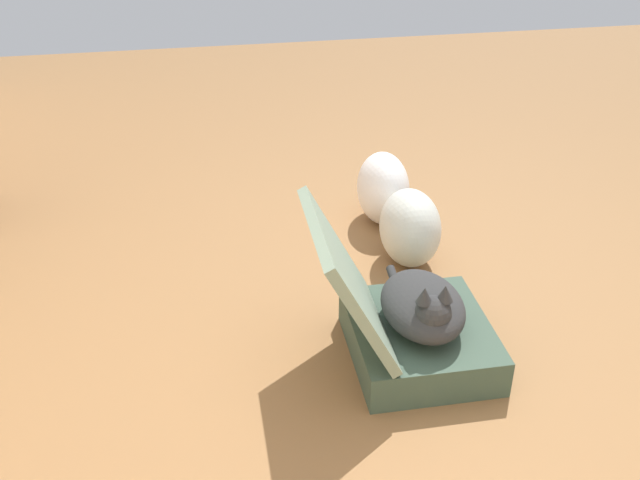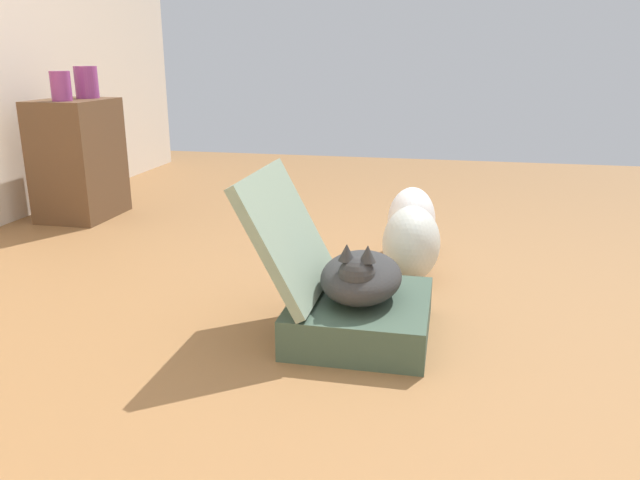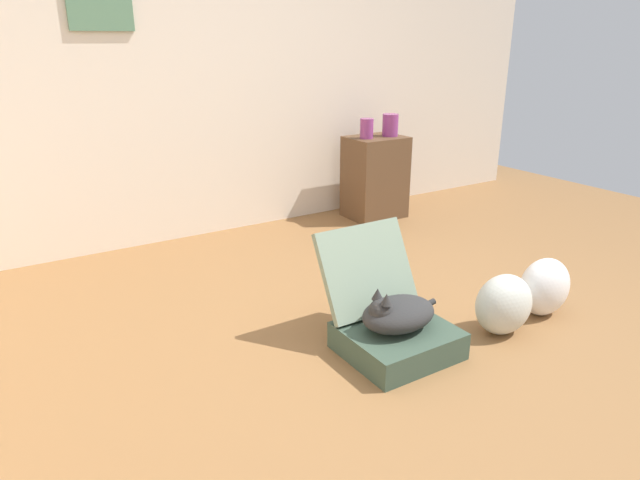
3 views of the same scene
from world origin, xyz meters
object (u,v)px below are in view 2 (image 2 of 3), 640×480
(plastic_bag_white, at_px, (411,243))
(plastic_bag_clear, at_px, (411,221))
(cat, at_px, (361,276))
(side_table, at_px, (78,159))
(vase_tall, at_px, (61,86))
(suitcase_base, at_px, (360,316))
(vase_short, at_px, (86,82))

(plastic_bag_white, height_order, plastic_bag_clear, plastic_bag_clear)
(plastic_bag_white, bearing_deg, cat, 168.00)
(side_table, bearing_deg, cat, -124.66)
(cat, distance_m, vase_tall, 2.31)
(cat, bearing_deg, suitcase_base, -2.25)
(vase_tall, bearing_deg, plastic_bag_white, -105.90)
(vase_short, bearing_deg, side_table, 164.95)
(suitcase_base, xyz_separation_m, plastic_bag_white, (0.61, -0.13, 0.09))
(plastic_bag_white, height_order, vase_short, vase_short)
(plastic_bag_white, xyz_separation_m, vase_short, (0.82, 2.01, 0.63))
(vase_tall, bearing_deg, vase_short, -2.67)
(cat, xyz_separation_m, vase_short, (1.44, 1.88, 0.57))
(cat, relative_size, vase_short, 2.56)
(suitcase_base, height_order, vase_short, vase_short)
(cat, height_order, plastic_bag_clear, cat)
(side_table, bearing_deg, suitcase_base, -124.43)
(plastic_bag_white, distance_m, vase_short, 2.26)
(plastic_bag_white, bearing_deg, vase_short, 67.89)
(vase_tall, xyz_separation_m, vase_short, (0.24, -0.01, 0.01))
(cat, relative_size, side_table, 0.67)
(vase_tall, bearing_deg, cat, -122.43)
(vase_short, bearing_deg, cat, -127.51)
(side_table, distance_m, vase_short, 0.46)
(vase_tall, bearing_deg, plastic_bag_clear, -95.97)
(vase_short, bearing_deg, plastic_bag_white, -112.11)
(plastic_bag_white, bearing_deg, plastic_bag_clear, 3.83)
(suitcase_base, xyz_separation_m, side_table, (1.31, 1.91, 0.28))
(plastic_bag_clear, distance_m, vase_tall, 2.10)
(cat, distance_m, vase_short, 2.43)
(plastic_bag_white, xyz_separation_m, vase_tall, (0.58, 2.02, 0.62))
(plastic_bag_white, distance_m, side_table, 2.16)
(cat, height_order, vase_short, vase_short)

